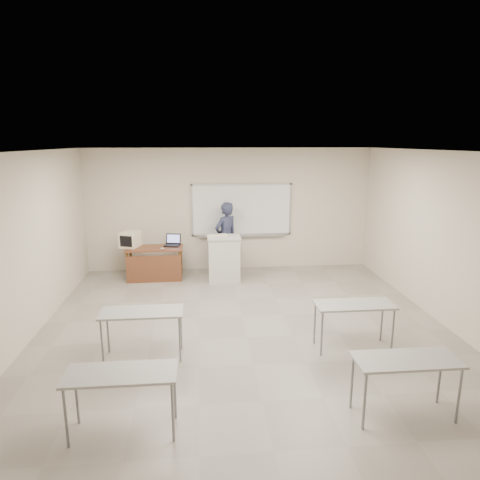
{
  "coord_description": "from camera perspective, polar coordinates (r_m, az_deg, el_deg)",
  "views": [
    {
      "loc": [
        -0.71,
        -6.45,
        3.15
      ],
      "look_at": [
        0.09,
        2.2,
        1.14
      ],
      "focal_mm": 32.0,
      "sensor_mm": 36.0,
      "label": 1
    }
  ],
  "objects": [
    {
      "name": "mouse",
      "position": [
        9.88,
        -10.32,
        -1.13
      ],
      "size": [
        0.1,
        0.08,
        0.04
      ],
      "primitive_type": "ellipsoid",
      "rotation": [
        0.0,
        0.0,
        -0.19
      ],
      "color": "#A7AAB0",
      "rests_on": "instructor_desk"
    },
    {
      "name": "presenter",
      "position": [
        10.37,
        -1.9,
        0.31
      ],
      "size": [
        0.76,
        0.72,
        1.74
      ],
      "primitive_type": "imported",
      "rotation": [
        0.0,
        0.0,
        3.79
      ],
      "color": "black",
      "rests_on": "floor"
    },
    {
      "name": "instructor_desk",
      "position": [
        10.05,
        -11.36,
        -2.38
      ],
      "size": [
        1.3,
        0.65,
        0.75
      ],
      "rotation": [
        0.0,
        0.0,
        0.01
      ],
      "color": "brown",
      "rests_on": "floor"
    },
    {
      "name": "keyboard",
      "position": [
        9.75,
        -3.07,
        0.65
      ],
      "size": [
        0.49,
        0.27,
        0.03
      ],
      "primitive_type": "cube",
      "rotation": [
        0.0,
        0.0,
        0.25
      ],
      "color": "beige",
      "rests_on": "podium"
    },
    {
      "name": "whiteboard",
      "position": [
        10.6,
        0.23,
        3.97
      ],
      "size": [
        2.48,
        0.1,
        1.31
      ],
      "color": "white",
      "rests_on": "floor"
    },
    {
      "name": "laptop",
      "position": [
        10.2,
        -9.05,
        -0.4
      ],
      "size": [
        0.35,
        0.33,
        0.26
      ],
      "rotation": [
        0.0,
        0.0,
        -0.18
      ],
      "color": "black",
      "rests_on": "instructor_desk"
    },
    {
      "name": "student_desks",
      "position": [
        5.71,
        2.41,
        -12.71
      ],
      "size": [
        4.4,
        2.2,
        0.73
      ],
      "color": "gray",
      "rests_on": "floor"
    },
    {
      "name": "floor",
      "position": [
        7.21,
        0.89,
        -12.91
      ],
      "size": [
        7.0,
        8.0,
        0.01
      ],
      "primitive_type": "cube",
      "color": "gray",
      "rests_on": "ground"
    },
    {
      "name": "crt_monitor",
      "position": [
        10.25,
        -14.38,
        0.08
      ],
      "size": [
        0.39,
        0.44,
        0.37
      ],
      "rotation": [
        0.0,
        0.0,
        -0.32
      ],
      "color": "beige",
      "rests_on": "instructor_desk"
    },
    {
      "name": "podium",
      "position": [
        9.8,
        -2.14,
        -2.49
      ],
      "size": [
        0.75,
        0.54,
        1.05
      ],
      "rotation": [
        0.0,
        0.0,
        -0.01
      ],
      "color": "silver",
      "rests_on": "floor"
    }
  ]
}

